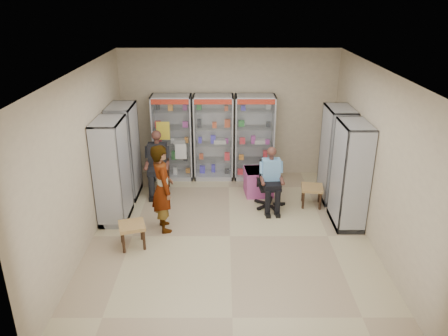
{
  "coord_description": "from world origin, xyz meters",
  "views": [
    {
      "loc": [
        -0.12,
        -6.93,
        4.17
      ],
      "look_at": [
        -0.11,
        0.7,
        1.07
      ],
      "focal_mm": 35.0,
      "sensor_mm": 36.0,
      "label": 1
    }
  ],
  "objects_px": {
    "cabinet_back_mid": "(214,138)",
    "cabinet_left_far": "(124,151)",
    "wooden_chair": "(159,171)",
    "woven_stool_a": "(311,196)",
    "cabinet_back_right": "(254,138)",
    "cabinet_right_far": "(336,155)",
    "seated_shopkeeper": "(270,180)",
    "office_chair": "(270,185)",
    "woven_stool_b": "(133,235)",
    "standing_man": "(163,188)",
    "cabinet_right_near": "(350,175)",
    "cabinet_left_near": "(112,171)",
    "cabinet_back_left": "(173,138)",
    "pink_trunk": "(259,182)"
  },
  "relations": [
    {
      "from": "cabinet_left_near",
      "to": "pink_trunk",
      "type": "height_order",
      "value": "cabinet_left_near"
    },
    {
      "from": "office_chair",
      "to": "pink_trunk",
      "type": "distance_m",
      "value": 0.65
    },
    {
      "from": "cabinet_left_far",
      "to": "pink_trunk",
      "type": "bearing_deg",
      "value": 90.2
    },
    {
      "from": "cabinet_right_far",
      "to": "pink_trunk",
      "type": "bearing_deg",
      "value": 82.42
    },
    {
      "from": "cabinet_back_right",
      "to": "cabinet_right_far",
      "type": "bearing_deg",
      "value": -34.73
    },
    {
      "from": "cabinet_back_right",
      "to": "woven_stool_b",
      "type": "bearing_deg",
      "value": -127.11
    },
    {
      "from": "cabinet_right_far",
      "to": "woven_stool_b",
      "type": "distance_m",
      "value": 4.45
    },
    {
      "from": "cabinet_right_near",
      "to": "cabinet_left_near",
      "type": "xyz_separation_m",
      "value": [
        -4.46,
        0.2,
        0.0
      ]
    },
    {
      "from": "woven_stool_b",
      "to": "standing_man",
      "type": "relative_size",
      "value": 0.26
    },
    {
      "from": "cabinet_left_near",
      "to": "wooden_chair",
      "type": "bearing_deg",
      "value": 152.39
    },
    {
      "from": "cabinet_back_left",
      "to": "cabinet_left_far",
      "type": "distance_m",
      "value": 1.32
    },
    {
      "from": "cabinet_left_near",
      "to": "standing_man",
      "type": "distance_m",
      "value": 1.09
    },
    {
      "from": "cabinet_right_far",
      "to": "pink_trunk",
      "type": "xyz_separation_m",
      "value": [
        -1.58,
        0.21,
        -0.72
      ]
    },
    {
      "from": "woven_stool_a",
      "to": "cabinet_back_right",
      "type": "bearing_deg",
      "value": 126.9
    },
    {
      "from": "woven_stool_a",
      "to": "standing_man",
      "type": "xyz_separation_m",
      "value": [
        -2.95,
        -0.96,
        0.62
      ]
    },
    {
      "from": "cabinet_back_right",
      "to": "pink_trunk",
      "type": "xyz_separation_m",
      "value": [
        0.05,
        -0.92,
        -0.72
      ]
    },
    {
      "from": "cabinet_back_mid",
      "to": "cabinet_left_far",
      "type": "relative_size",
      "value": 1.0
    },
    {
      "from": "cabinet_back_left",
      "to": "office_chair",
      "type": "xyz_separation_m",
      "value": [
        2.13,
        -1.52,
        -0.51
      ]
    },
    {
      "from": "cabinet_right_near",
      "to": "cabinet_left_near",
      "type": "relative_size",
      "value": 1.0
    },
    {
      "from": "cabinet_left_far",
      "to": "woven_stool_a",
      "type": "distance_m",
      "value": 4.06
    },
    {
      "from": "office_chair",
      "to": "seated_shopkeeper",
      "type": "bearing_deg",
      "value": -94.01
    },
    {
      "from": "cabinet_back_mid",
      "to": "standing_man",
      "type": "bearing_deg",
      "value": -109.9
    },
    {
      "from": "woven_stool_a",
      "to": "cabinet_right_near",
      "type": "bearing_deg",
      "value": -55.32
    },
    {
      "from": "cabinet_back_left",
      "to": "cabinet_left_near",
      "type": "relative_size",
      "value": 1.0
    },
    {
      "from": "office_chair",
      "to": "cabinet_back_right",
      "type": "bearing_deg",
      "value": 94.72
    },
    {
      "from": "seated_shopkeeper",
      "to": "cabinet_left_far",
      "type": "bearing_deg",
      "value": 164.27
    },
    {
      "from": "cabinet_left_far",
      "to": "standing_man",
      "type": "distance_m",
      "value": 1.82
    },
    {
      "from": "cabinet_right_near",
      "to": "cabinet_right_far",
      "type": "bearing_deg",
      "value": 0.0
    },
    {
      "from": "cabinet_back_right",
      "to": "wooden_chair",
      "type": "bearing_deg",
      "value": -161.25
    },
    {
      "from": "cabinet_right_near",
      "to": "seated_shopkeeper",
      "type": "bearing_deg",
      "value": 64.56
    },
    {
      "from": "wooden_chair",
      "to": "seated_shopkeeper",
      "type": "height_order",
      "value": "seated_shopkeeper"
    },
    {
      "from": "wooden_chair",
      "to": "pink_trunk",
      "type": "bearing_deg",
      "value": -4.93
    },
    {
      "from": "cabinet_back_left",
      "to": "standing_man",
      "type": "bearing_deg",
      "value": -88.42
    },
    {
      "from": "cabinet_back_mid",
      "to": "office_chair",
      "type": "xyz_separation_m",
      "value": [
        1.18,
        -1.52,
        -0.51
      ]
    },
    {
      "from": "cabinet_back_left",
      "to": "cabinet_right_far",
      "type": "bearing_deg",
      "value": -17.75
    },
    {
      "from": "seated_shopkeeper",
      "to": "cabinet_back_left",
      "type": "bearing_deg",
      "value": 139.71
    },
    {
      "from": "standing_man",
      "to": "cabinet_back_left",
      "type": "bearing_deg",
      "value": -18.02
    },
    {
      "from": "cabinet_back_mid",
      "to": "seated_shopkeeper",
      "type": "relative_size",
      "value": 1.61
    },
    {
      "from": "cabinet_back_left",
      "to": "wooden_chair",
      "type": "height_order",
      "value": "cabinet_back_left"
    },
    {
      "from": "cabinet_back_mid",
      "to": "wooden_chair",
      "type": "relative_size",
      "value": 2.13
    },
    {
      "from": "cabinet_back_left",
      "to": "pink_trunk",
      "type": "height_order",
      "value": "cabinet_back_left"
    },
    {
      "from": "standing_man",
      "to": "seated_shopkeeper",
      "type": "bearing_deg",
      "value": -86.7
    },
    {
      "from": "pink_trunk",
      "to": "standing_man",
      "type": "distance_m",
      "value": 2.48
    },
    {
      "from": "cabinet_back_left",
      "to": "pink_trunk",
      "type": "relative_size",
      "value": 3.38
    },
    {
      "from": "cabinet_right_far",
      "to": "woven_stool_a",
      "type": "xyz_separation_m",
      "value": [
        -0.52,
        -0.35,
        -0.78
      ]
    },
    {
      "from": "cabinet_left_far",
      "to": "office_chair",
      "type": "relative_size",
      "value": 2.05
    },
    {
      "from": "cabinet_left_far",
      "to": "woven_stool_a",
      "type": "bearing_deg",
      "value": 82.03
    },
    {
      "from": "standing_man",
      "to": "pink_trunk",
      "type": "bearing_deg",
      "value": -70.76
    },
    {
      "from": "wooden_chair",
      "to": "seated_shopkeeper",
      "type": "xyz_separation_m",
      "value": [
        2.38,
        -0.84,
        0.15
      ]
    },
    {
      "from": "cabinet_back_mid",
      "to": "cabinet_right_near",
      "type": "distance_m",
      "value": 3.41
    }
  ]
}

